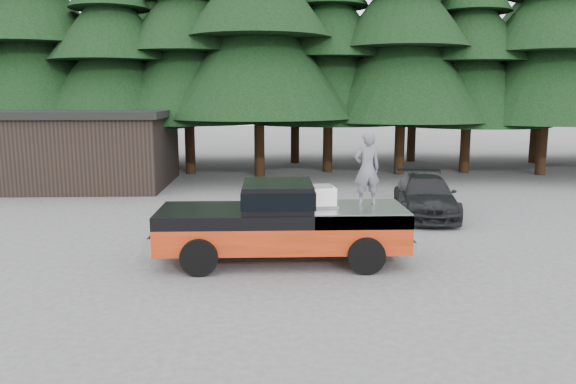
{
  "coord_description": "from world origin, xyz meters",
  "views": [
    {
      "loc": [
        -0.57,
        -12.8,
        3.95
      ],
      "look_at": [
        -0.12,
        0.0,
        1.72
      ],
      "focal_mm": 35.0,
      "sensor_mm": 36.0,
      "label": 1
    }
  ],
  "objects_px": {
    "man_on_bed": "(367,169)",
    "utility_building": "(76,147)",
    "pickup_truck": "(282,235)",
    "parked_car": "(425,196)",
    "air_compressor": "(321,197)"
  },
  "relations": [
    {
      "from": "parked_car",
      "to": "pickup_truck",
      "type": "bearing_deg",
      "value": -125.41
    },
    {
      "from": "pickup_truck",
      "to": "utility_building",
      "type": "distance_m",
      "value": 14.75
    },
    {
      "from": "pickup_truck",
      "to": "parked_car",
      "type": "height_order",
      "value": "pickup_truck"
    },
    {
      "from": "man_on_bed",
      "to": "utility_building",
      "type": "height_order",
      "value": "utility_building"
    },
    {
      "from": "pickup_truck",
      "to": "air_compressor",
      "type": "distance_m",
      "value": 1.28
    },
    {
      "from": "air_compressor",
      "to": "parked_car",
      "type": "xyz_separation_m",
      "value": [
        3.94,
        5.05,
        -0.9
      ]
    },
    {
      "from": "pickup_truck",
      "to": "man_on_bed",
      "type": "bearing_deg",
      "value": 5.83
    },
    {
      "from": "pickup_truck",
      "to": "air_compressor",
      "type": "relative_size",
      "value": 9.13
    },
    {
      "from": "pickup_truck",
      "to": "parked_car",
      "type": "xyz_separation_m",
      "value": [
        4.86,
        5.06,
        -0.01
      ]
    },
    {
      "from": "air_compressor",
      "to": "man_on_bed",
      "type": "relative_size",
      "value": 0.37
    },
    {
      "from": "air_compressor",
      "to": "parked_car",
      "type": "distance_m",
      "value": 6.47
    },
    {
      "from": "utility_building",
      "to": "pickup_truck",
      "type": "bearing_deg",
      "value": -53.56
    },
    {
      "from": "man_on_bed",
      "to": "parked_car",
      "type": "xyz_separation_m",
      "value": [
        2.83,
        4.86,
        -1.55
      ]
    },
    {
      "from": "man_on_bed",
      "to": "parked_car",
      "type": "height_order",
      "value": "man_on_bed"
    },
    {
      "from": "pickup_truck",
      "to": "air_compressor",
      "type": "xyz_separation_m",
      "value": [
        0.92,
        0.02,
        0.89
      ]
    }
  ]
}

